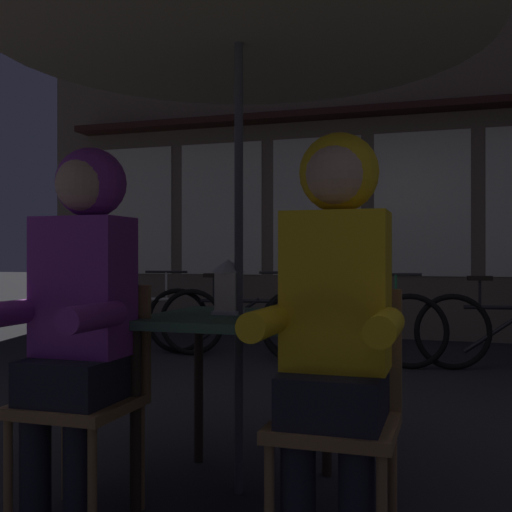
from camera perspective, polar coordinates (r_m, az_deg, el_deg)
name	(u,v)px	position (r m, az deg, el deg)	size (l,w,h in m)	color
ground_plane	(239,493)	(2.75, -1.60, -20.94)	(60.00, 60.00, 0.00)	#232326
cafe_table	(239,339)	(2.60, -1.60, -7.66)	(0.72, 0.72, 0.74)	#42664C
lantern	(228,285)	(2.60, -2.57, -2.71)	(0.11, 0.11, 0.23)	white
chair_left	(88,385)	(2.50, -15.16, -11.42)	(0.40, 0.40, 0.87)	olive
chair_right	(338,403)	(2.15, 7.55, -13.29)	(0.40, 0.40, 0.87)	olive
person_left_hooded	(80,293)	(2.41, -15.89, -3.28)	(0.45, 0.56, 1.40)	black
person_right_hooded	(335,298)	(2.04, 7.28, -3.85)	(0.45, 0.56, 1.40)	black
shopfront_building	(423,84)	(8.11, 15.06, 15.00)	(10.00, 0.93, 6.20)	#6B5B4C
bicycle_nearest	(130,318)	(6.53, -11.53, -5.62)	(1.67, 0.27, 0.84)	black
bicycle_second	(242,321)	(6.12, -1.30, -6.00)	(1.67, 0.33, 0.84)	black
bicycle_third	(351,327)	(5.64, 8.73, -6.51)	(1.68, 0.11, 0.84)	black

